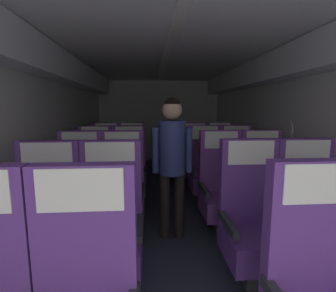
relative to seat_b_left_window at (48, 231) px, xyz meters
name	(u,v)px	position (x,y,z in m)	size (l,w,h in m)	color
ground	(169,213)	(1.07, 1.40, -0.50)	(3.54, 7.75, 0.02)	#2D3342
fuselage_shell	(168,96)	(1.07, 1.67, 1.12)	(3.42, 7.40, 2.25)	silver
seat_b_left_window	(48,231)	(0.00, 0.00, 0.00)	(0.52, 0.51, 1.18)	#38383D
seat_b_left_aisle	(111,229)	(0.49, -0.01, 0.00)	(0.52, 0.51, 1.18)	#38383D
seat_b_right_aisle	(309,222)	(2.14, 0.00, 0.00)	(0.52, 0.51, 1.18)	#38383D
seat_b_right_window	(252,224)	(1.65, 0.00, 0.00)	(0.52, 0.51, 1.18)	#38383D
seat_c_left_window	(80,193)	(0.01, 0.89, 0.00)	(0.52, 0.51, 1.18)	#38383D
seat_c_left_aisle	(123,192)	(0.49, 0.88, 0.00)	(0.52, 0.51, 1.18)	#38383D
seat_c_right_aisle	(263,189)	(2.14, 0.87, 0.00)	(0.52, 0.51, 1.18)	#38383D
seat_c_right_window	(222,190)	(1.64, 0.86, 0.00)	(0.52, 0.51, 1.18)	#38383D
seat_d_left_window	(95,174)	(0.00, 1.74, 0.00)	(0.52, 0.51, 1.18)	#38383D
seat_d_left_aisle	(129,173)	(0.50, 1.73, 0.00)	(0.52, 0.51, 1.18)	#38383D
seat_d_right_aisle	(237,171)	(2.14, 1.76, 0.00)	(0.52, 0.51, 1.18)	#38383D
seat_d_right_window	(205,171)	(1.65, 1.76, 0.00)	(0.52, 0.51, 1.18)	#38383D
seat_e_left_window	(106,161)	(0.01, 2.63, 0.00)	(0.52, 0.51, 1.18)	#38383D
seat_e_left_aisle	(132,161)	(0.48, 2.63, 0.00)	(0.52, 0.51, 1.18)	#38383D
seat_e_right_aisle	(220,159)	(2.13, 2.63, 0.00)	(0.52, 0.51, 1.18)	#38383D
seat_e_right_window	(195,160)	(1.65, 2.63, 0.00)	(0.52, 0.51, 1.18)	#38383D
flight_attendant	(172,154)	(1.05, 0.74, 0.46)	(0.43, 0.28, 1.56)	black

